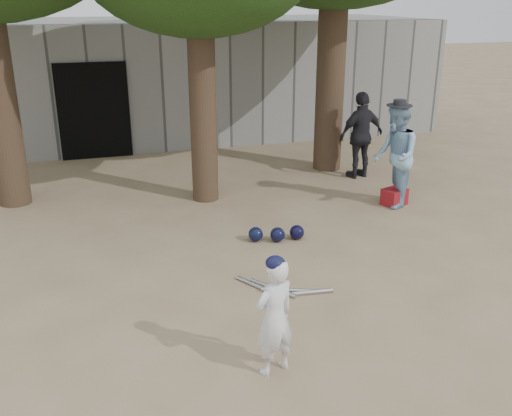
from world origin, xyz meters
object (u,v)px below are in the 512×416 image
object	(u,v)px
boy_player	(275,317)
red_bag	(394,197)
spectator_dark	(361,135)
spectator_blue	(395,156)

from	to	relation	value
boy_player	red_bag	distance (m)	5.49
spectator_dark	boy_player	bearing A→B (deg)	45.65
boy_player	spectator_dark	size ratio (longest dim) A/B	0.70
spectator_dark	red_bag	bearing A→B (deg)	74.02
boy_player	red_bag	xyz separation A→B (m)	(3.70, 4.03, -0.47)
boy_player	red_bag	bearing A→B (deg)	-152.09
spectator_blue	red_bag	bearing A→B (deg)	120.29
boy_player	spectator_dark	distance (m)	6.95
boy_player	spectator_blue	xyz separation A→B (m)	(3.63, 4.01, 0.30)
boy_player	spectator_blue	world-z (taller)	spectator_blue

